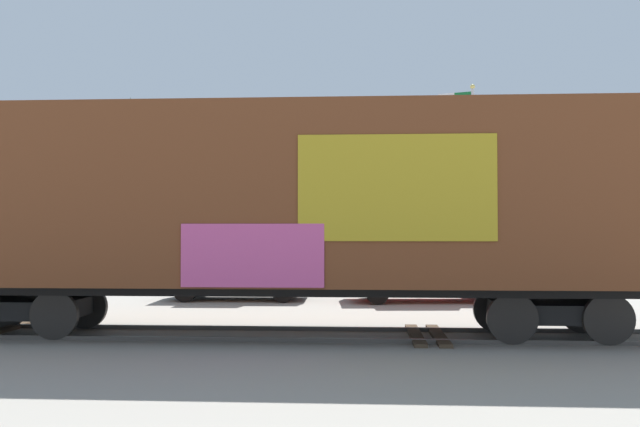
# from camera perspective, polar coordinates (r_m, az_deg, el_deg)

# --- Properties ---
(ground_plane) EXTENTS (260.00, 260.00, 0.00)m
(ground_plane) POSITION_cam_1_polar(r_m,az_deg,el_deg) (13.30, -0.48, -10.33)
(ground_plane) COLOR gray
(track) EXTENTS (60.00, 4.93, 0.08)m
(track) POSITION_cam_1_polar(r_m,az_deg,el_deg) (13.54, -7.68, -9.99)
(track) COLOR #4C4742
(track) RESTS_ON ground_plane
(freight_car) EXTENTS (15.57, 3.90, 4.61)m
(freight_car) POSITION_cam_1_polar(r_m,az_deg,el_deg) (13.24, -3.11, 1.04)
(freight_car) COLOR brown
(freight_car) RESTS_ON ground_plane
(flagpole) EXTENTS (1.35, 0.51, 7.53)m
(flagpole) POSITION_cam_1_polar(r_m,az_deg,el_deg) (25.93, 12.29, 4.50)
(flagpole) COLOR silver
(flagpole) RESTS_ON ground_plane
(hillside) EXTENTS (149.44, 33.78, 18.33)m
(hillside) POSITION_cam_1_polar(r_m,az_deg,el_deg) (90.42, 5.48, 1.53)
(hillside) COLOR gray
(hillside) RESTS_ON ground_plane
(parked_car_black) EXTENTS (4.26, 2.20, 1.80)m
(parked_car_black) POSITION_cam_1_polar(r_m,az_deg,el_deg) (20.34, -6.99, -4.75)
(parked_car_black) COLOR black
(parked_car_black) RESTS_ON ground_plane
(parked_car_red) EXTENTS (4.85, 2.49, 1.87)m
(parked_car_red) POSITION_cam_1_polar(r_m,az_deg,el_deg) (19.91, 8.94, -4.70)
(parked_car_red) COLOR #B21E1E
(parked_car_red) RESTS_ON ground_plane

